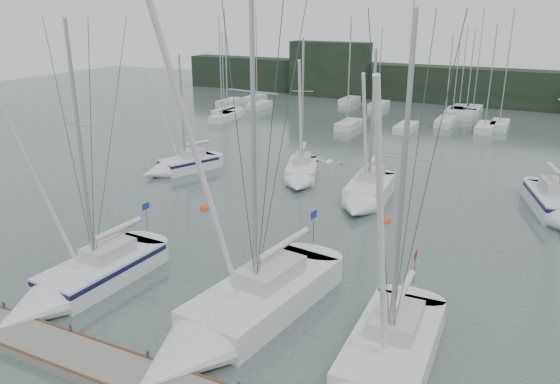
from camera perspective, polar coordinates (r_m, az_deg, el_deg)
The scene contains 14 objects.
ground at distance 24.12m, azimuth -3.46°, elevation -13.87°, with size 160.00×160.00×0.00m, color #475653.
far_treeline at distance 80.84m, azimuth 19.25°, elevation 10.39°, with size 90.00×4.00×5.00m, color black.
far_building_left at distance 83.68m, azimuth 5.22°, elevation 12.63°, with size 12.00×3.00×8.00m, color black.
mast_forest at distance 66.10m, azimuth 15.07°, elevation 7.30°, with size 59.32×22.85×14.02m.
sailboat_near_left at distance 27.82m, azimuth -20.63°, elevation -9.05°, with size 3.27×9.49×13.52m.
sailboat_near_center at distance 23.34m, azimuth -5.50°, elevation -13.42°, with size 4.97×12.20×16.83m.
sailboat_near_right at distance 20.63m, azimuth 10.29°, elevation -18.69°, with size 3.29×9.90×14.04m.
sailboat_mid_a at distance 45.56m, azimuth -10.73°, elevation 2.65°, with size 4.60×6.91×10.17m.
sailboat_mid_b at distance 42.42m, azimuth 2.16°, elevation 1.74°, with size 4.49×7.44×11.51m.
sailboat_mid_c at distance 37.86m, azimuth 8.87°, elevation -0.47°, with size 3.26×7.65×11.23m.
buoy_a at distance 33.41m, azimuth 2.73°, elevation -4.09°, with size 0.49×0.49×0.49m, color #FA4316.
buoy_b at distance 35.52m, azimuth 11.08°, elevation -3.01°, with size 0.61×0.61×0.61m, color #FA4316.
buoy_c at distance 37.27m, azimuth -7.89°, elevation -1.76°, with size 0.66×0.66×0.66m, color #FA4316.
seagull at distance 22.32m, azimuth 5.14°, elevation 3.13°, with size 1.09×0.49×0.22m.
Camera 1 is at (10.28, -17.49, 13.04)m, focal length 35.00 mm.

